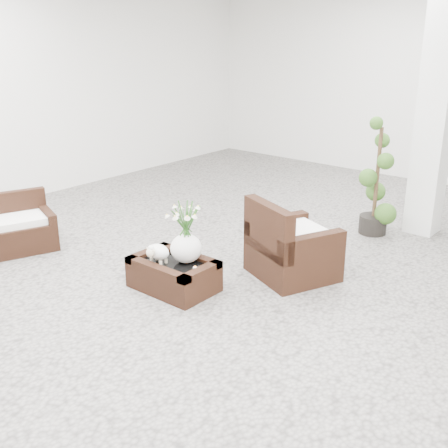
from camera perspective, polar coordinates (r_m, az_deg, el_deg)
The scene contains 8 objects.
ground at distance 6.53m, azimuth 0.56°, elevation -4.91°, with size 11.00×11.00×0.00m, color gray.
column at distance 7.90m, azimuth 21.02°, elevation 11.34°, with size 0.40×0.40×3.50m, color white.
coffee_table at distance 6.08m, azimuth -5.18°, elevation -5.29°, with size 0.90×0.60×0.31m, color black.
sheep_figurine at distance 5.99m, azimuth -6.75°, elevation -3.01°, with size 0.28×0.23×0.21m, color white.
planter_narcissus at distance 5.87m, azimuth -3.97°, elevation -0.31°, with size 0.44×0.44×0.80m, color white, non-canonical shape.
tealight at distance 5.83m, azimuth -2.99°, elevation -4.50°, with size 0.04×0.04×0.03m, color white.
armchair at distance 6.31m, azimuth 7.16°, elevation -1.48°, with size 0.85×0.82×0.91m, color black.
topiary at distance 7.78m, azimuth 15.46°, elevation 4.58°, with size 0.42×0.42×1.58m, color #2D5019, non-canonical shape.
Camera 1 is at (3.75, -4.61, 2.70)m, focal length 44.48 mm.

